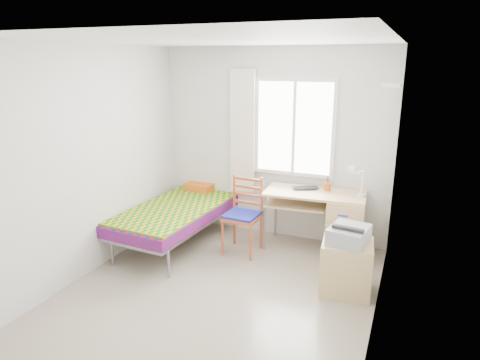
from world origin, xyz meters
name	(u,v)px	position (x,y,z in m)	size (l,w,h in m)	color
floor	(220,290)	(0.00, 0.00, 0.00)	(3.50, 3.50, 0.00)	#BCAD93
ceiling	(216,40)	(0.00, 0.00, 2.60)	(3.50, 3.50, 0.00)	white
wall_back	(273,144)	(0.00, 1.75, 1.30)	(3.20, 3.20, 0.00)	silver
wall_left	(92,161)	(-1.60, 0.00, 1.30)	(3.50, 3.50, 0.00)	silver
wall_right	(384,194)	(1.60, 0.00, 1.30)	(3.50, 3.50, 0.00)	silver
window	(294,128)	(0.30, 1.73, 1.55)	(1.10, 0.04, 1.30)	white
curtain	(243,132)	(-0.42, 1.68, 1.45)	(0.35, 0.05, 1.70)	#F6E4CB
floating_shelf	(392,85)	(1.49, 1.40, 2.15)	(0.20, 0.32, 0.03)	white
bed	(182,209)	(-1.06, 1.05, 0.44)	(1.12, 2.16, 0.91)	gray
desk	(340,222)	(1.02, 1.42, 0.43)	(1.31, 0.67, 0.79)	tan
chair	(244,211)	(-0.14, 1.04, 0.55)	(0.45, 0.45, 0.99)	#A3411F
cabinet	(346,267)	(1.25, 0.51, 0.29)	(0.58, 0.53, 0.57)	tan
printer	(349,234)	(1.26, 0.50, 0.67)	(0.43, 0.48, 0.18)	#9C9FA3
laptop	(306,189)	(0.56, 1.46, 0.80)	(0.33, 0.21, 0.03)	black
pen_cup	(327,187)	(0.81, 1.56, 0.84)	(0.08, 0.08, 0.10)	#E15419
task_lamp	(356,177)	(1.19, 1.35, 1.06)	(0.23, 0.33, 0.43)	white
book	(298,205)	(0.47, 1.43, 0.59)	(0.17, 0.24, 0.02)	gray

